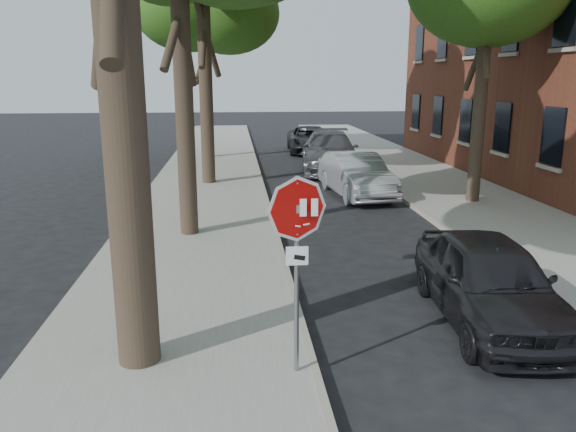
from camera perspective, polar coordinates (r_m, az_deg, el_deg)
The scene contains 11 objects.
ground at distance 7.84m, azimuth 6.14°, elevation -15.85°, with size 120.00×120.00×0.00m, color black.
sidewalk_left at distance 19.07m, azimuth -8.55°, elevation 2.17°, with size 4.00×55.00×0.12m, color gray.
sidewalk_right at distance 20.45m, azimuth 15.98°, elevation 2.57°, with size 4.00×55.00×0.12m, color gray.
curb_left at distance 19.07m, azimuth -2.39°, elevation 2.32°, with size 0.12×55.00×0.13m, color #9E9384.
curb_right at distance 19.79m, azimuth 10.45°, elevation 2.53°, with size 0.12×55.00×0.13m, color #9E9384.
stop_sign at distance 6.95m, azimuth 0.92°, elevation -2.24°, with size 0.76×0.34×2.61m.
tree_far at distance 28.00m, azimuth -8.62°, elevation 20.56°, with size 5.29×4.91×9.33m.
car_a at distance 9.64m, azimuth 19.81°, elevation -6.18°, with size 1.67×4.14×1.41m, color black.
car_b at distance 18.93m, azimuth 6.95°, elevation 4.16°, with size 1.52×4.36×1.44m, color #A4A6AC.
car_c at distance 24.07m, azimuth 4.25°, elevation 6.53°, with size 2.30×5.65×1.64m, color #4A494E.
car_d at distance 30.14m, azimuth 2.27°, elevation 7.78°, with size 2.28×4.94×1.37m, color black.
Camera 1 is at (-1.45, -6.66, 3.87)m, focal length 35.00 mm.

